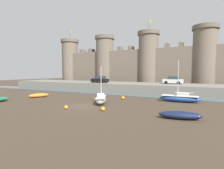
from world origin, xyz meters
name	(u,v)px	position (x,y,z in m)	size (l,w,h in m)	color
ground_plane	(84,106)	(0.00, 0.00, 0.00)	(160.00, 160.00, 0.00)	#423528
water_channel	(123,94)	(0.00, 12.77, 0.05)	(80.00, 4.50, 0.10)	#47565B
quay_road	(136,87)	(0.00, 20.02, 0.86)	(67.67, 10.00, 1.72)	slate
castle	(148,63)	(0.00, 30.70, 6.82)	(61.72, 6.05, 18.47)	#706354
rowboat_midflat_right	(180,115)	(11.47, -1.17, 0.38)	(3.91, 1.86, 0.72)	#141E3D
sailboat_foreground_left	(180,98)	(10.56, 8.50, 0.55)	(5.59, 1.56, 5.92)	#234793
rowboat_foreground_centre	(39,95)	(-11.24, 2.80, 0.36)	(2.38, 3.41, 0.68)	orange
sailboat_near_channel_left	(101,99)	(1.10, 2.44, 0.57)	(3.12, 4.61, 5.02)	gray
mooring_buoy_near_shore	(103,109)	(3.59, -1.45, 0.23)	(0.47, 0.47, 0.47)	orange
mooring_buoy_near_channel	(66,107)	(-0.67, -2.50, 0.22)	(0.44, 0.44, 0.44)	orange
mooring_buoy_off_centre	(123,98)	(2.38, 7.07, 0.25)	(0.50, 0.50, 0.50)	orange
car_quay_east	(100,80)	(-8.22, 17.97, 2.50)	(4.19, 2.05, 1.62)	black
car_quay_centre_east	(173,80)	(7.89, 21.83, 2.50)	(4.19, 2.05, 1.62)	silver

